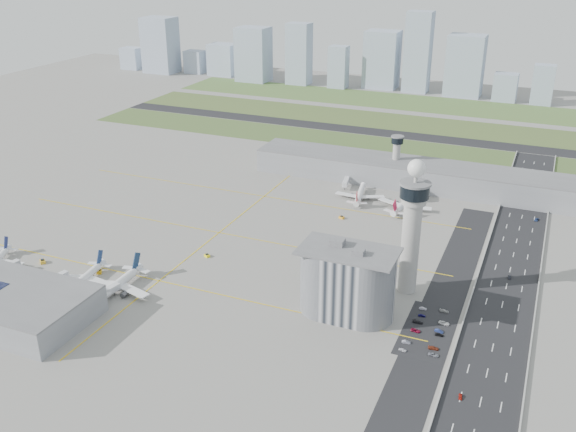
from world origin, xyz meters
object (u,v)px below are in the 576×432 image
at_px(car_lot_0, 403,350).
at_px(car_lot_4, 422,315).
at_px(admin_building, 347,282).
at_px(tug_3, 207,255).
at_px(jet_bridge_near_2, 95,301).
at_px(car_lot_5, 423,309).
at_px(car_lot_8, 439,335).
at_px(car_hw_0, 460,397).
at_px(car_lot_2, 416,330).
at_px(car_lot_6, 433,355).
at_px(airplane_far_b, 405,199).
at_px(car_lot_7, 433,348).
at_px(car_hw_1, 509,277).
at_px(jet_bridge_far_1, 421,191).
at_px(control_tower, 412,222).
at_px(airplane_near_b, 82,276).
at_px(car_lot_10, 444,323).
at_px(tug_0, 43,261).
at_px(tug_2, 91,277).
at_px(car_lot_1, 406,342).
at_px(car_lot_9, 439,331).
at_px(jet_bridge_near_1, 43,288).
at_px(tug_1, 99,271).
at_px(car_lot_3, 418,322).
at_px(car_lot_11, 444,311).
at_px(secondary_tower, 396,155).
at_px(jet_bridge_far_0, 347,180).
at_px(tug_4, 342,217).
at_px(car_hw_2, 536,220).
at_px(airplane_far_a, 360,191).
at_px(airplane_near_c, 113,282).
at_px(car_hw_4, 520,181).
at_px(tug_5, 393,203).

xyz_separation_m(car_lot_0, car_lot_4, (1.65, 28.41, 0.02)).
distance_m(admin_building, tug_3, 87.86).
relative_size(jet_bridge_near_2, car_lot_5, 4.25).
xyz_separation_m(car_lot_8, car_hw_0, (14.53, -36.45, -0.04)).
xyz_separation_m(car_lot_2, car_lot_6, (10.30, -14.17, 0.01)).
height_order(airplane_far_b, car_lot_8, airplane_far_b).
distance_m(car_lot_7, car_hw_1, 76.84).
relative_size(jet_bridge_far_1, tug_3, 4.88).
bearing_deg(car_lot_8, control_tower, 32.79).
height_order(airplane_near_b, airplane_far_b, airplane_far_b).
relative_size(car_lot_2, car_lot_10, 0.90).
height_order(admin_building, car_hw_0, admin_building).
bearing_deg(tug_0, tug_2, -57.24).
height_order(car_lot_1, car_lot_4, car_lot_1).
height_order(tug_2, car_lot_9, tug_2).
xyz_separation_m(jet_bridge_near_1, tug_1, (11.27, 26.13, -1.86)).
distance_m(car_lot_3, car_lot_11, 15.90).
distance_m(secondary_tower, car_lot_2, 183.74).
relative_size(secondary_tower, car_lot_9, 8.69).
relative_size(car_lot_0, car_lot_1, 0.89).
bearing_deg(jet_bridge_far_1, car_lot_4, 2.37).
height_order(tug_1, car_lot_11, tug_1).
height_order(jet_bridge_far_1, car_lot_6, jet_bridge_far_1).
bearing_deg(car_lot_4, jet_bridge_far_0, 21.70).
bearing_deg(control_tower, tug_4, 129.04).
relative_size(tug_4, car_lot_1, 0.83).
xyz_separation_m(control_tower, car_lot_5, (10.76, -14.18, -34.50)).
bearing_deg(car_lot_0, car_lot_5, 3.10).
relative_size(car_hw_0, car_hw_2, 0.77).
bearing_deg(tug_4, car_lot_4, -124.41).
bearing_deg(airplane_far_a, car_lot_5, -160.63).
bearing_deg(car_lot_0, tug_2, 94.72).
xyz_separation_m(jet_bridge_far_0, car_lot_1, (79.98, -166.57, -2.27)).
relative_size(car_lot_0, car_lot_10, 0.69).
height_order(tug_3, car_hw_1, tug_3).
bearing_deg(car_lot_4, airplane_near_c, 97.21).
height_order(car_lot_11, car_hw_4, car_hw_4).
xyz_separation_m(tug_0, tug_1, (33.29, 2.59, -0.05)).
relative_size(car_lot_4, car_lot_8, 0.94).
bearing_deg(tug_2, airplane_far_b, -63.05).
bearing_deg(car_lot_10, tug_5, 28.38).
distance_m(airplane_near_c, car_hw_1, 189.22).
bearing_deg(tug_0, car_lot_8, -47.14).
distance_m(jet_bridge_far_0, tug_5, 43.16).
xyz_separation_m(jet_bridge_near_2, tug_3, (21.55, 62.41, -2.02)).
height_order(jet_bridge_near_2, jet_bridge_far_1, same).
height_order(jet_bridge_near_2, car_lot_4, jet_bridge_near_2).
relative_size(car_lot_3, car_lot_7, 1.03).
distance_m(airplane_near_c, tug_0, 54.19).
bearing_deg(car_lot_4, tug_1, 90.53).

